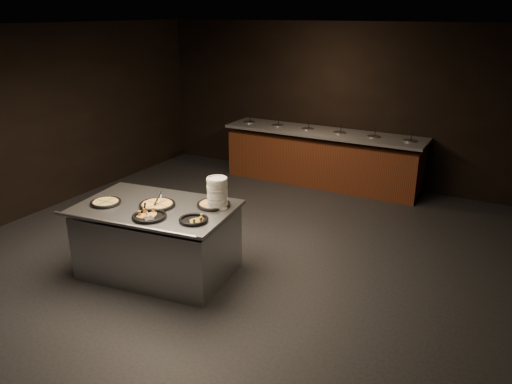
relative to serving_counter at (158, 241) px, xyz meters
The scene contains 11 objects.
room 1.28m from the serving_counter, 49.40° to the left, with size 7.02×8.02×2.92m.
salad_bar 4.16m from the serving_counter, 83.21° to the left, with size 3.70×0.83×1.18m.
serving_counter is the anchor object (origin of this frame).
plate_stack 0.99m from the serving_counter, 24.53° to the left, with size 0.24×0.24×0.37m, color silver.
pan_veggie_whole 0.78m from the serving_counter, 157.86° to the right, with size 0.37×0.37×0.04m.
pan_cheese_whole 0.48m from the serving_counter, 22.13° to the left, with size 0.43×0.43×0.04m.
pan_cheese_slices_a 0.84m from the serving_counter, 29.44° to the left, with size 0.40×0.40×0.04m.
pan_cheese_slices_b 0.60m from the serving_counter, 61.19° to the right, with size 0.39×0.39×0.04m.
pan_veggie_slices 0.83m from the serving_counter, 13.00° to the right, with size 0.33×0.33×0.04m.
server_left 0.54m from the serving_counter, 87.15° to the left, with size 0.16×0.32×0.16m.
server_right 0.62m from the serving_counter, 69.60° to the right, with size 0.30×0.26×0.18m.
Camera 1 is at (3.21, -4.83, 3.08)m, focal length 35.00 mm.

